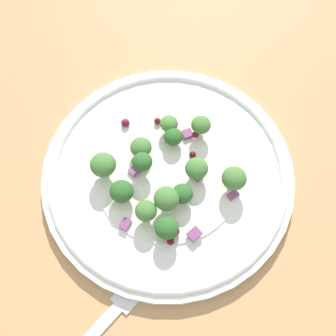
% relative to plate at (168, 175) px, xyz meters
% --- Properties ---
extents(ground_plane, '(1.80, 1.80, 0.02)m').
position_rel_plate_xyz_m(ground_plane, '(0.01, -0.01, -0.02)').
color(ground_plane, tan).
extents(plate, '(0.28, 0.28, 0.02)m').
position_rel_plate_xyz_m(plate, '(0.00, 0.00, 0.00)').
color(plate, white).
rests_on(plate, ground_plane).
extents(dressing_pool, '(0.17, 0.17, 0.00)m').
position_rel_plate_xyz_m(dressing_pool, '(0.00, 0.00, 0.00)').
color(dressing_pool, white).
rests_on(dressing_pool, plate).
extents(broccoli_floret_0, '(0.02, 0.02, 0.02)m').
position_rel_plate_xyz_m(broccoli_floret_0, '(-0.01, 0.03, 0.02)').
color(broccoli_floret_0, '#ADD18E').
rests_on(broccoli_floret_0, plate).
extents(broccoli_floret_1, '(0.03, 0.03, 0.03)m').
position_rel_plate_xyz_m(broccoli_floret_1, '(-0.06, 0.04, 0.02)').
color(broccoli_floret_1, '#8EB77A').
rests_on(broccoli_floret_1, plate).
extents(broccoli_floret_2, '(0.02, 0.02, 0.02)m').
position_rel_plate_xyz_m(broccoli_floret_2, '(0.03, -0.02, 0.02)').
color(broccoli_floret_2, '#9EC684').
rests_on(broccoli_floret_2, plate).
extents(broccoli_floret_3, '(0.02, 0.02, 0.02)m').
position_rel_plate_xyz_m(broccoli_floret_3, '(0.02, -0.03, 0.02)').
color(broccoli_floret_3, '#8EB77A').
rests_on(broccoli_floret_3, plate).
extents(broccoli_floret_4, '(0.02, 0.02, 0.02)m').
position_rel_plate_xyz_m(broccoli_floret_4, '(-0.05, -0.04, 0.02)').
color(broccoli_floret_4, '#8EB77A').
rests_on(broccoli_floret_4, plate).
extents(broccoli_floret_5, '(0.02, 0.02, 0.02)m').
position_rel_plate_xyz_m(broccoli_floret_5, '(-0.02, -0.04, 0.02)').
color(broccoli_floret_5, '#ADD18E').
rests_on(broccoli_floret_5, plate).
extents(broccoli_floret_6, '(0.02, 0.02, 0.02)m').
position_rel_plate_xyz_m(broccoli_floret_6, '(-0.02, -0.05, 0.02)').
color(broccoli_floret_6, '#ADD18E').
rests_on(broccoli_floret_6, plate).
extents(broccoli_floret_7, '(0.02, 0.02, 0.03)m').
position_rel_plate_xyz_m(broccoli_floret_7, '(0.02, 0.07, 0.02)').
color(broccoli_floret_7, '#9EC684').
rests_on(broccoli_floret_7, plate).
extents(broccoli_floret_8, '(0.03, 0.03, 0.03)m').
position_rel_plate_xyz_m(broccoli_floret_8, '(0.07, -0.02, 0.03)').
color(broccoli_floret_8, '#8EB77A').
rests_on(broccoli_floret_8, plate).
extents(broccoli_floret_9, '(0.02, 0.02, 0.02)m').
position_rel_plate_xyz_m(broccoli_floret_9, '(0.04, 0.04, 0.02)').
color(broccoli_floret_9, '#8EB77A').
rests_on(broccoli_floret_9, plate).
extents(broccoli_floret_10, '(0.03, 0.03, 0.03)m').
position_rel_plate_xyz_m(broccoli_floret_10, '(0.06, 0.01, 0.02)').
color(broccoli_floret_10, '#ADD18E').
rests_on(broccoli_floret_10, plate).
extents(broccoli_floret_11, '(0.03, 0.03, 0.03)m').
position_rel_plate_xyz_m(broccoli_floret_11, '(0.02, 0.04, 0.03)').
color(broccoli_floret_11, '#ADD18E').
rests_on(broccoli_floret_11, plate).
extents(broccoli_floret_12, '(0.03, 0.03, 0.03)m').
position_rel_plate_xyz_m(broccoli_floret_12, '(-0.03, 0.01, 0.02)').
color(broccoli_floret_12, '#9EC684').
rests_on(broccoli_floret_12, plate).
extents(cranberry_0, '(0.01, 0.01, 0.01)m').
position_rel_plate_xyz_m(cranberry_0, '(-0.04, -0.03, 0.01)').
color(cranberry_0, maroon).
rests_on(cranberry_0, plate).
extents(cranberry_1, '(0.01, 0.01, 0.01)m').
position_rel_plate_xyz_m(cranberry_1, '(-0.03, -0.01, 0.01)').
color(cranberry_1, '#4C0A14').
rests_on(cranberry_1, plate).
extents(cranberry_2, '(0.01, 0.01, 0.01)m').
position_rel_plate_xyz_m(cranberry_2, '(0.03, -0.07, 0.01)').
color(cranberry_2, maroon).
rests_on(cranberry_2, plate).
extents(cranberry_3, '(0.01, 0.01, 0.01)m').
position_rel_plate_xyz_m(cranberry_3, '(-0.01, -0.07, 0.01)').
color(cranberry_3, maroon).
rests_on(cranberry_3, plate).
extents(cranberry_4, '(0.01, 0.01, 0.01)m').
position_rel_plate_xyz_m(cranberry_4, '(0.02, 0.08, 0.01)').
color(cranberry_4, '#4C0A14').
rests_on(cranberry_4, plate).
extents(cranberry_5, '(0.01, 0.01, 0.01)m').
position_rel_plate_xyz_m(cranberry_5, '(0.01, 0.07, 0.01)').
color(cranberry_5, maroon).
rests_on(cranberry_5, plate).
extents(onion_bit_0, '(0.02, 0.02, 0.00)m').
position_rel_plate_xyz_m(onion_bit_0, '(0.03, -0.01, 0.01)').
color(onion_bit_0, '#934C84').
rests_on(onion_bit_0, plate).
extents(onion_bit_1, '(0.01, 0.01, 0.01)m').
position_rel_plate_xyz_m(onion_bit_1, '(-0.04, -0.04, 0.01)').
color(onion_bit_1, '#843D75').
rests_on(onion_bit_1, plate).
extents(onion_bit_2, '(0.01, 0.02, 0.00)m').
position_rel_plate_xyz_m(onion_bit_2, '(-0.03, 0.01, 0.01)').
color(onion_bit_2, '#843D75').
rests_on(onion_bit_2, plate).
extents(onion_bit_3, '(0.02, 0.02, 0.00)m').
position_rel_plate_xyz_m(onion_bit_3, '(-0.01, 0.08, 0.01)').
color(onion_bit_3, '#843D75').
rests_on(onion_bit_3, plate).
extents(onion_bit_4, '(0.01, 0.01, 0.00)m').
position_rel_plate_xyz_m(onion_bit_4, '(-0.06, 0.05, 0.01)').
color(onion_bit_4, '#934C84').
rests_on(onion_bit_4, plate).
extents(onion_bit_5, '(0.02, 0.02, 0.01)m').
position_rel_plate_xyz_m(onion_bit_5, '(0.06, 0.05, 0.01)').
color(onion_bit_5, '#843D75').
rests_on(onion_bit_5, plate).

